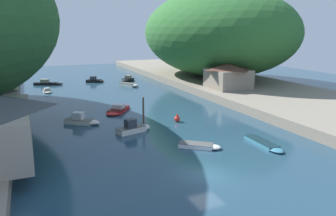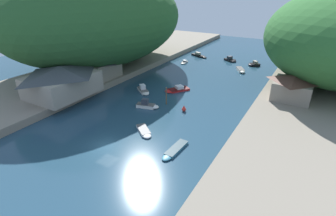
# 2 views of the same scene
# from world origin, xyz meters

# --- Properties ---
(water_surface) EXTENTS (130.00, 130.00, 0.00)m
(water_surface) POSITION_xyz_m (0.00, 30.00, 0.00)
(water_surface) COLOR #234256
(water_surface) RESTS_ON ground
(left_bank) EXTENTS (22.00, 120.00, 1.35)m
(left_bank) POSITION_xyz_m (-26.25, 30.00, 0.68)
(left_bank) COLOR gray
(left_bank) RESTS_ON ground
(right_bank) EXTENTS (22.00, 120.00, 1.35)m
(right_bank) POSITION_xyz_m (26.25, 30.00, 0.68)
(right_bank) COLOR gray
(right_bank) RESTS_ON ground
(hillside_left) EXTENTS (37.83, 52.96, 23.81)m
(hillside_left) POSITION_xyz_m (-27.35, 28.97, 13.26)
(hillside_left) COLOR #285628
(hillside_left) RESTS_ON left_bank
(waterfront_building) EXTENTS (10.59, 13.23, 5.75)m
(waterfront_building) POSITION_xyz_m (-18.38, 8.38, 4.32)
(waterfront_building) COLOR gray
(waterfront_building) RESTS_ON left_bank
(boathouse_shed) EXTENTS (7.59, 8.97, 4.61)m
(boathouse_shed) POSITION_xyz_m (-19.70, 19.88, 3.72)
(boathouse_shed) COLOR gray
(boathouse_shed) RESTS_ON left_bank
(right_bank_cottage) EXTENTS (7.24, 7.56, 4.69)m
(right_bank_cottage) POSITION_xyz_m (20.89, 28.71, 3.77)
(right_bank_cottage) COLOR gray
(right_bank_cottage) RESTS_ON right_bank
(boat_white_cruiser) EXTENTS (4.67, 4.04, 1.52)m
(boat_white_cruiser) POSITION_xyz_m (-7.29, 19.91, 0.45)
(boat_white_cruiser) COLOR silver
(boat_white_cruiser) RESTS_ON water_surface
(boat_cabin_cruiser) EXTENTS (1.66, 3.31, 0.82)m
(boat_cabin_cruiser) POSITION_xyz_m (-10.12, 44.95, 0.26)
(boat_cabin_cruiser) COLOR silver
(boat_cabin_cruiser) RESTS_ON water_surface
(boat_open_rowboat) EXTENTS (3.63, 3.55, 1.39)m
(boat_open_rowboat) POSITION_xyz_m (8.35, 52.45, 0.44)
(boat_open_rowboat) COLOR black
(boat_open_rowboat) RESTS_ON water_surface
(boat_far_right_bank) EXTENTS (4.55, 2.45, 1.68)m
(boat_far_right_bank) POSITION_xyz_m (-2.10, 13.87, 0.51)
(boat_far_right_bank) COLOR silver
(boat_far_right_bank) RESTS_ON water_surface
(boat_yellow_tender) EXTENTS (6.39, 3.63, 1.31)m
(boat_yellow_tender) POSITION_xyz_m (-9.31, 54.18, 0.40)
(boat_yellow_tender) COLOR black
(boat_yellow_tender) RESTS_ON water_surface
(boat_moored_right) EXTENTS (4.86, 5.78, 1.07)m
(boat_moored_right) POSITION_xyz_m (-1.46, 24.27, 0.32)
(boat_moored_right) COLOR red
(boat_moored_right) RESTS_ON water_surface
(boat_small_dinghy) EXTENTS (1.58, 5.71, 0.40)m
(boat_small_dinghy) POSITION_xyz_m (9.19, 3.66, 0.20)
(boat_small_dinghy) COLOR teal
(boat_small_dinghy) RESTS_ON water_surface
(boat_red_skiff) EXTENTS (3.67, 4.93, 0.71)m
(boat_red_skiff) POSITION_xyz_m (6.75, 45.17, 0.35)
(boat_red_skiff) COLOR silver
(boat_red_skiff) RESTS_ON water_surface
(boat_mid_channel) EXTENTS (4.47, 3.69, 1.41)m
(boat_mid_channel) POSITION_xyz_m (1.05, 54.07, 0.42)
(boat_mid_channel) COLOR black
(boat_mid_channel) RESTS_ON water_surface
(boat_navy_launch) EXTENTS (4.33, 3.86, 0.44)m
(boat_navy_launch) POSITION_xyz_m (2.66, 5.89, 0.22)
(boat_navy_launch) COLOR white
(boat_navy_launch) RESTS_ON water_surface
(mooring_post_middle) EXTENTS (0.24, 0.24, 3.55)m
(mooring_post_middle) POSITION_xyz_m (0.16, 16.96, 1.78)
(mooring_post_middle) COLOR brown
(mooring_post_middle) RESTS_ON water_surface
(channel_buoy_near) EXTENTS (0.79, 0.79, 1.19)m
(channel_buoy_near) POSITION_xyz_m (4.54, 15.87, 0.46)
(channel_buoy_near) COLOR red
(channel_buoy_near) RESTS_ON water_surface
(person_on_quay) EXTENTS (0.30, 0.42, 1.69)m
(person_on_quay) POSITION_xyz_m (-16.18, 8.57, 2.33)
(person_on_quay) COLOR #282D3D
(person_on_quay) RESTS_ON left_bank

